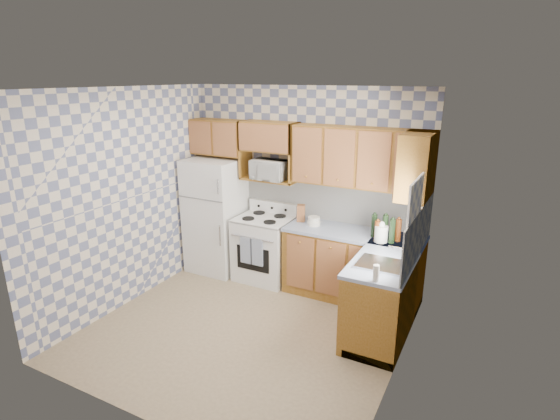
% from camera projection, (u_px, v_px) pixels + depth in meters
% --- Properties ---
extents(floor, '(3.40, 3.40, 0.00)m').
position_uv_depth(floor, '(247.00, 329.00, 5.08)').
color(floor, '#7A654A').
rests_on(floor, ground).
extents(back_wall, '(3.40, 0.02, 2.70)m').
position_uv_depth(back_wall, '(305.00, 186.00, 6.04)').
color(back_wall, slate).
rests_on(back_wall, ground).
extents(right_wall, '(0.02, 3.20, 2.70)m').
position_uv_depth(right_wall, '(404.00, 246.00, 3.93)').
color(right_wall, slate).
rests_on(right_wall, ground).
extents(backsplash_back, '(2.60, 0.02, 0.56)m').
position_uv_depth(backsplash_back, '(331.00, 201.00, 5.90)').
color(backsplash_back, silver).
rests_on(backsplash_back, back_wall).
extents(backsplash_right, '(0.02, 1.60, 0.56)m').
position_uv_depth(backsplash_right, '(418.00, 234.00, 4.66)').
color(backsplash_right, silver).
rests_on(backsplash_right, right_wall).
extents(refrigerator, '(0.75, 0.70, 1.68)m').
position_uv_depth(refrigerator, '(216.00, 215.00, 6.45)').
color(refrigerator, white).
rests_on(refrigerator, floor).
extents(stove_body, '(0.76, 0.65, 0.90)m').
position_uv_depth(stove_body, '(265.00, 249.00, 6.23)').
color(stove_body, white).
rests_on(stove_body, floor).
extents(cooktop, '(0.76, 0.65, 0.02)m').
position_uv_depth(cooktop, '(264.00, 219.00, 6.10)').
color(cooktop, silver).
rests_on(cooktop, stove_body).
extents(backguard, '(0.76, 0.08, 0.17)m').
position_uv_depth(backguard, '(273.00, 207.00, 6.30)').
color(backguard, white).
rests_on(backguard, cooktop).
extents(dish_towel_left, '(0.18, 0.02, 0.38)m').
position_uv_depth(dish_towel_left, '(246.00, 250.00, 5.95)').
color(dish_towel_left, navy).
rests_on(dish_towel_left, stove_body).
extents(dish_towel_right, '(0.18, 0.02, 0.38)m').
position_uv_depth(dish_towel_right, '(257.00, 252.00, 5.88)').
color(dish_towel_right, navy).
rests_on(dish_towel_right, stove_body).
extents(base_cabinets_back, '(1.75, 0.60, 0.88)m').
position_uv_depth(base_cabinets_back, '(352.00, 266.00, 5.69)').
color(base_cabinets_back, brown).
rests_on(base_cabinets_back, floor).
extents(base_cabinets_right, '(0.60, 1.60, 0.88)m').
position_uv_depth(base_cabinets_right, '(386.00, 292.00, 5.01)').
color(base_cabinets_right, brown).
rests_on(base_cabinets_right, floor).
extents(countertop_back, '(1.77, 0.63, 0.04)m').
position_uv_depth(countertop_back, '(354.00, 233.00, 5.55)').
color(countertop_back, slate).
rests_on(countertop_back, base_cabinets_back).
extents(countertop_right, '(0.63, 1.60, 0.04)m').
position_uv_depth(countertop_right, '(389.00, 255.00, 4.88)').
color(countertop_right, slate).
rests_on(countertop_right, base_cabinets_right).
extents(upper_cabinets_back, '(1.75, 0.33, 0.74)m').
position_uv_depth(upper_cabinets_back, '(361.00, 158.00, 5.39)').
color(upper_cabinets_back, brown).
rests_on(upper_cabinets_back, back_wall).
extents(upper_cabinets_fridge, '(0.82, 0.33, 0.50)m').
position_uv_depth(upper_cabinets_fridge, '(219.00, 137.00, 6.28)').
color(upper_cabinets_fridge, brown).
rests_on(upper_cabinets_fridge, back_wall).
extents(upper_cabinets_right, '(0.33, 0.70, 0.74)m').
position_uv_depth(upper_cabinets_right, '(417.00, 165.00, 4.92)').
color(upper_cabinets_right, brown).
rests_on(upper_cabinets_right, right_wall).
extents(microwave_shelf, '(0.80, 0.33, 0.03)m').
position_uv_depth(microwave_shelf, '(269.00, 179.00, 6.08)').
color(microwave_shelf, brown).
rests_on(microwave_shelf, back_wall).
extents(microwave, '(0.50, 0.34, 0.27)m').
position_uv_depth(microwave, '(270.00, 170.00, 5.97)').
color(microwave, white).
rests_on(microwave, microwave_shelf).
extents(sink, '(0.48, 0.40, 0.03)m').
position_uv_depth(sink, '(381.00, 265.00, 4.57)').
color(sink, '#B7B7BC').
rests_on(sink, countertop_right).
extents(window, '(0.02, 0.66, 0.86)m').
position_uv_depth(window, '(413.00, 221.00, 4.29)').
color(window, white).
rests_on(window, right_wall).
extents(bottle_0, '(0.07, 0.07, 0.32)m').
position_uv_depth(bottle_0, '(385.00, 228.00, 5.22)').
color(bottle_0, black).
rests_on(bottle_0, countertop_back).
extents(bottle_1, '(0.07, 0.07, 0.29)m').
position_uv_depth(bottle_1, '(392.00, 231.00, 5.13)').
color(bottle_1, black).
rests_on(bottle_1, countertop_back).
extents(bottle_2, '(0.07, 0.07, 0.27)m').
position_uv_depth(bottle_2, '(398.00, 230.00, 5.20)').
color(bottle_2, '#652F11').
rests_on(bottle_2, countertop_back).
extents(bottle_3, '(0.07, 0.07, 0.25)m').
position_uv_depth(bottle_3, '(377.00, 231.00, 5.19)').
color(bottle_3, '#652F11').
rests_on(bottle_3, countertop_back).
extents(bottle_4, '(0.07, 0.07, 0.28)m').
position_uv_depth(bottle_4, '(374.00, 226.00, 5.34)').
color(bottle_4, black).
rests_on(bottle_4, countertop_back).
extents(knife_block, '(0.13, 0.13, 0.23)m').
position_uv_depth(knife_block, '(301.00, 213.00, 5.91)').
color(knife_block, brown).
rests_on(knife_block, countertop_back).
extents(electric_kettle, '(0.16, 0.16, 0.20)m').
position_uv_depth(electric_kettle, '(381.00, 234.00, 5.18)').
color(electric_kettle, white).
rests_on(electric_kettle, countertop_back).
extents(food_containers, '(0.17, 0.17, 0.12)m').
position_uv_depth(food_containers, '(314.00, 221.00, 5.77)').
color(food_containers, beige).
rests_on(food_containers, countertop_back).
extents(soap_bottle, '(0.06, 0.06, 0.17)m').
position_uv_depth(soap_bottle, '(376.00, 273.00, 4.19)').
color(soap_bottle, beige).
rests_on(soap_bottle, countertop_right).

